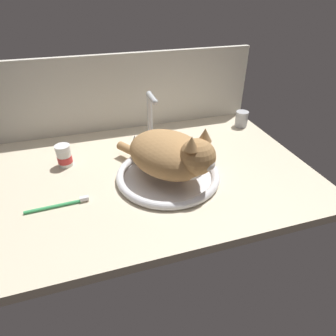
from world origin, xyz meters
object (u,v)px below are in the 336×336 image
object	(u,v)px
cat	(173,155)
metal_jar	(242,119)
sink_basin	(168,175)
faucet	(151,126)
toothbrush	(59,205)
pill_bottle	(64,156)

from	to	relation	value
cat	metal_jar	world-z (taller)	cat
sink_basin	metal_jar	bearing A→B (deg)	33.92
faucet	toothbrush	distance (cm)	45.63
toothbrush	pill_bottle	bearing A→B (deg)	84.53
cat	pill_bottle	bearing A→B (deg)	149.45
faucet	toothbrush	size ratio (longest dim) A/B	1.22
toothbrush	metal_jar	bearing A→B (deg)	23.41
cat	pill_bottle	distance (cm)	40.34
pill_bottle	metal_jar	size ratio (longest dim) A/B	1.16
metal_jar	faucet	bearing A→B (deg)	-171.14
cat	pill_bottle	xyz separation A→B (cm)	(-34.34, 20.27, -6.11)
faucet	metal_jar	bearing A→B (deg)	8.86
pill_bottle	toothbrush	distance (cm)	23.53
sink_basin	faucet	world-z (taller)	faucet
pill_bottle	metal_jar	distance (cm)	78.12
sink_basin	faucet	size ratio (longest dim) A/B	1.55
sink_basin	toothbrush	bearing A→B (deg)	-172.36
faucet	cat	world-z (taller)	faucet
metal_jar	cat	bearing A→B (deg)	-143.77
sink_basin	pill_bottle	bearing A→B (deg)	150.89
faucet	pill_bottle	bearing A→B (deg)	-172.55
sink_basin	pill_bottle	xyz separation A→B (cm)	(-33.16, 18.47, 2.62)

